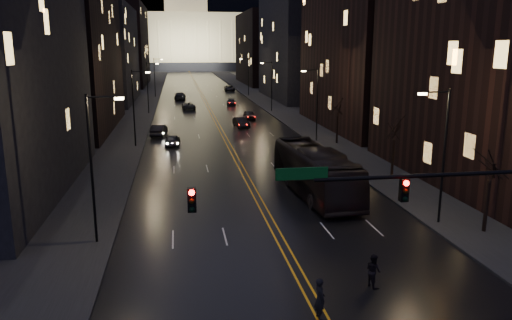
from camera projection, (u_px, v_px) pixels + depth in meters
name	position (u px, v px, depth m)	size (l,w,h in m)	color
ground	(321.00, 315.00, 21.98)	(900.00, 900.00, 0.00)	black
road	(197.00, 87.00, 147.20)	(20.00, 320.00, 0.02)	black
sidewalk_left	(149.00, 87.00, 145.06)	(8.00, 320.00, 0.16)	black
sidewalk_right	(244.00, 86.00, 149.30)	(8.00, 320.00, 0.16)	black
center_line	(197.00, 87.00, 147.19)	(0.62, 320.00, 0.01)	orange
building_left_mid	(63.00, 28.00, 67.70)	(12.00, 30.00, 28.00)	black
building_left_far	(104.00, 54.00, 105.19)	(12.00, 34.00, 20.00)	black
building_left_dist	(125.00, 45.00, 150.98)	(12.00, 40.00, 24.00)	black
building_right_near	(500.00, 41.00, 41.76)	(12.00, 26.00, 24.00)	black
building_right_mid	(298.00, 40.00, 110.89)	(12.00, 34.00, 26.00)	black
building_right_dist	(262.00, 49.00, 157.57)	(12.00, 40.00, 22.00)	black
capitol	(187.00, 36.00, 258.97)	(90.00, 50.00, 58.50)	black
traffic_signal	(455.00, 199.00, 21.74)	(17.29, 0.45, 7.00)	black
streetlamp_right_near	(442.00, 150.00, 32.12)	(2.13, 0.25, 9.00)	black
streetlamp_left_near	(94.00, 161.00, 28.85)	(2.13, 0.25, 9.00)	black
streetlamp_right_mid	(316.00, 101.00, 61.02)	(2.13, 0.25, 9.00)	black
streetlamp_left_mid	(135.00, 104.00, 57.74)	(2.13, 0.25, 9.00)	black
streetlamp_right_far	(271.00, 84.00, 89.92)	(2.13, 0.25, 9.00)	black
streetlamp_left_far	(149.00, 85.00, 86.64)	(2.13, 0.25, 9.00)	black
streetlamp_right_dist	(248.00, 75.00, 118.81)	(2.13, 0.25, 9.00)	black
streetlamp_left_dist	(155.00, 75.00, 115.53)	(2.13, 0.25, 9.00)	black
tree_right_near	(491.00, 164.00, 30.65)	(2.40, 2.40, 6.65)	black
tree_right_mid	(395.00, 128.00, 44.14)	(2.40, 2.40, 6.65)	black
tree_right_far	(338.00, 107.00, 59.55)	(2.40, 2.40, 6.65)	black
bus	(315.00, 171.00, 39.65)	(3.19, 13.62, 3.79)	black
oncoming_car_a	(172.00, 140.00, 59.42)	(1.66, 4.11, 1.40)	black
oncoming_car_b	(159.00, 130.00, 66.11)	(1.64, 4.70, 1.55)	black
oncoming_car_c	(189.00, 106.00, 94.09)	(2.23, 4.84, 1.35)	black
oncoming_car_d	(180.00, 96.00, 111.66)	(2.30, 5.66, 1.64)	black
receding_car_a	(241.00, 122.00, 72.94)	(1.58, 4.52, 1.49)	black
receding_car_b	(249.00, 115.00, 80.93)	(1.78, 4.44, 1.51)	black
receding_car_c	(231.00, 102.00, 100.64)	(1.81, 4.45, 1.29)	black
receding_car_d	(230.00, 88.00, 133.09)	(2.55, 5.54, 1.54)	black
pedestrian_a	(320.00, 299.00, 21.52)	(0.69, 0.46, 1.90)	black
pedestrian_b	(373.00, 270.00, 24.45)	(0.83, 0.45, 1.70)	black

